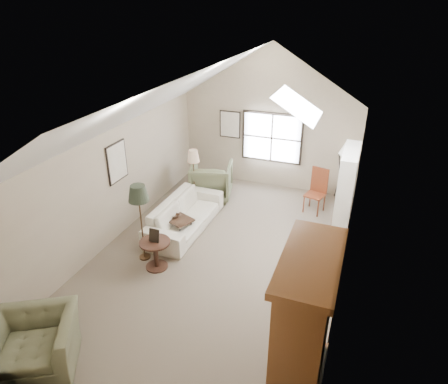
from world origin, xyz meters
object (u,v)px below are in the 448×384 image
(armoire, at_px, (304,325))
(sofa, at_px, (185,215))
(armchair_near, at_px, (32,345))
(coffee_table, at_px, (175,225))
(side_chair, at_px, (315,191))
(side_table, at_px, (156,254))
(armchair_far, at_px, (211,180))

(armoire, distance_m, sofa, 4.75)
(armchair_near, height_order, coffee_table, armchair_near)
(armoire, bearing_deg, side_chair, 96.64)
(coffee_table, bearing_deg, side_table, -80.23)
(armchair_near, bearing_deg, side_chair, 32.94)
(armchair_far, bearing_deg, armchair_near, 72.65)
(sofa, height_order, coffee_table, sofa)
(armchair_far, relative_size, side_table, 1.75)
(armchair_near, relative_size, side_table, 2.01)
(armchair_far, bearing_deg, armoire, 110.07)
(armoire, height_order, side_table, armoire)
(armchair_near, bearing_deg, sofa, 54.27)
(armchair_far, bearing_deg, sofa, 77.46)
(armchair_near, bearing_deg, side_table, 49.15)
(coffee_table, bearing_deg, armchair_near, -94.09)
(sofa, xyz_separation_m, side_table, (0.10, -1.60, -0.05))
(sofa, height_order, armchair_near, armchair_near)
(armoire, height_order, sofa, armoire)
(side_table, bearing_deg, armoire, -27.56)
(armoire, relative_size, armchair_far, 2.01)
(coffee_table, relative_size, side_table, 1.38)
(armoire, height_order, armchair_near, armoire)
(sofa, relative_size, side_chair, 2.16)
(armoire, xyz_separation_m, side_table, (-3.25, 1.69, -0.79))
(sofa, bearing_deg, armchair_near, 175.45)
(armchair_near, xyz_separation_m, armchair_far, (0.38, 6.11, 0.09))
(side_chair, bearing_deg, coffee_table, -127.53)
(armoire, xyz_separation_m, coffee_table, (-3.47, 3.00, -0.88))
(side_table, relative_size, side_chair, 0.54)
(sofa, xyz_separation_m, coffee_table, (-0.13, -0.29, -0.14))
(armchair_near, bearing_deg, armoire, -14.35)
(armoire, bearing_deg, armchair_far, 123.88)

